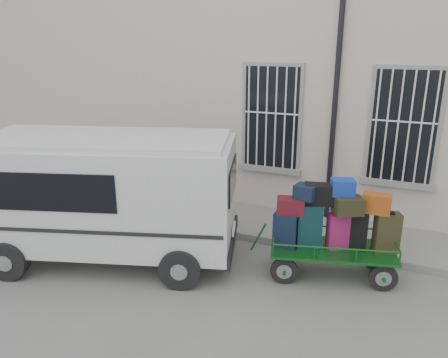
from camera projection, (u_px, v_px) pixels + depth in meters
The scene contains 5 objects.
ground at pixel (239, 277), 7.50m from camera, with size 80.00×80.00×0.00m, color slate.
building at pixel (316, 75), 11.40m from camera, with size 24.00×5.15×6.00m.
sidewalk at pixel (275, 225), 9.40m from camera, with size 24.00×1.70×0.15m, color gray.
luggage_cart at pixel (332, 227), 7.25m from camera, with size 2.45×1.42×1.74m.
van at pixel (107, 190), 7.79m from camera, with size 4.91×3.17×2.30m.
Camera 1 is at (2.35, -6.20, 3.89)m, focal length 35.00 mm.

